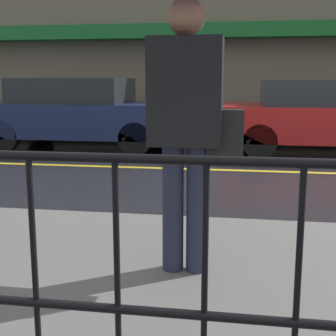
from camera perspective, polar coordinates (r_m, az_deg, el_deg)
The scene contains 7 objects.
ground_plane at distance 7.65m, azimuth 17.76°, elevation -0.58°, with size 80.00×80.00×0.00m, color black.
sidewalk_far at distance 11.40m, azimuth 14.96°, elevation 3.44°, with size 28.00×1.60×0.12m.
lane_marking at distance 7.65m, azimuth 17.76°, elevation -0.55°, with size 25.20×0.12×0.01m.
building_storefront at distance 12.28m, azimuth 15.10°, elevation 15.45°, with size 28.00×0.85×5.03m.
pedestrian at distance 3.14m, azimuth 2.35°, elevation 18.22°, with size 1.04×1.04×2.25m.
car_navy at distance 10.12m, azimuth -10.67°, elevation 6.67°, with size 4.35×1.93×1.46m.
car_red at distance 9.65m, azimuth 18.31°, elevation 6.04°, with size 4.05×1.90×1.43m.
Camera 1 is at (-1.18, -7.43, 1.43)m, focal length 50.00 mm.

